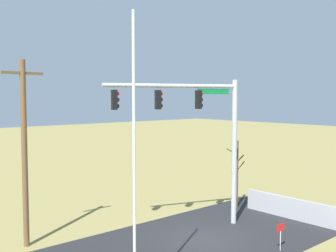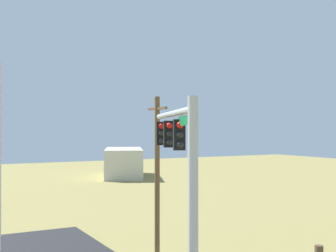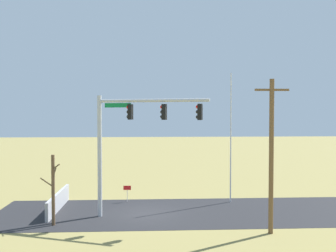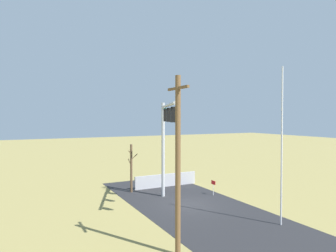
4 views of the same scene
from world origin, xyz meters
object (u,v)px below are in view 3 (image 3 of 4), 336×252
(signal_mast, at_px, (129,131))
(utility_pole, at_px, (271,154))
(flagpole, at_px, (231,138))
(bare_tree, at_px, (53,189))
(open_sign, at_px, (127,190))

(signal_mast, relative_size, utility_pole, 0.91)
(flagpole, relative_size, utility_pole, 1.13)
(signal_mast, height_order, bare_tree, signal_mast)
(utility_pole, xyz_separation_m, open_sign, (8.34, -8.05, -3.54))
(flagpole, bearing_deg, bare_tree, 24.39)
(open_sign, bearing_deg, bare_tree, 55.17)
(flagpole, bearing_deg, utility_pole, 94.73)
(utility_pole, height_order, open_sign, utility_pole)
(signal_mast, height_order, flagpole, flagpole)
(bare_tree, height_order, open_sign, bare_tree)
(utility_pole, distance_m, bare_tree, 12.81)
(flagpole, height_order, open_sign, flagpole)
(flagpole, xyz_separation_m, open_sign, (7.72, -0.51, -3.92))
(bare_tree, distance_m, open_sign, 7.24)
(bare_tree, bearing_deg, open_sign, -124.83)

